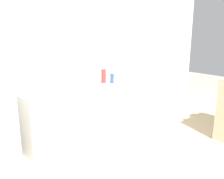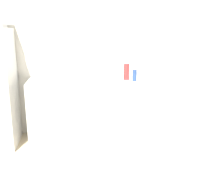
% 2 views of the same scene
% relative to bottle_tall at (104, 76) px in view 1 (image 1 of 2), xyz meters
% --- Properties ---
extents(wall_back, '(8.00, 0.06, 2.60)m').
position_rel_bottle_tall_xyz_m(wall_back, '(-0.42, 0.48, 0.27)').
color(wall_back, silver).
rests_on(wall_back, ground_plane).
extents(counter, '(1.90, 0.62, 0.91)m').
position_rel_bottle_tall_xyz_m(counter, '(-0.47, 0.14, -0.57)').
color(counter, silver).
rests_on(counter, ground_plane).
extents(sink_basin, '(0.36, 0.28, 0.06)m').
position_rel_bottle_tall_xyz_m(sink_basin, '(-0.28, 0.09, -0.09)').
color(sink_basin, '#9EA3A8').
rests_on(sink_basin, counter).
extents(bottle_tall, '(0.08, 0.08, 0.23)m').
position_rel_bottle_tall_xyz_m(bottle_tall, '(0.00, 0.00, 0.00)').
color(bottle_tall, red).
rests_on(bottle_tall, counter).
extents(bottle_short, '(0.06, 0.06, 0.16)m').
position_rel_bottle_tall_xyz_m(bottle_short, '(0.09, -0.11, -0.04)').
color(bottle_short, '#2D4C8C').
rests_on(bottle_short, counter).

